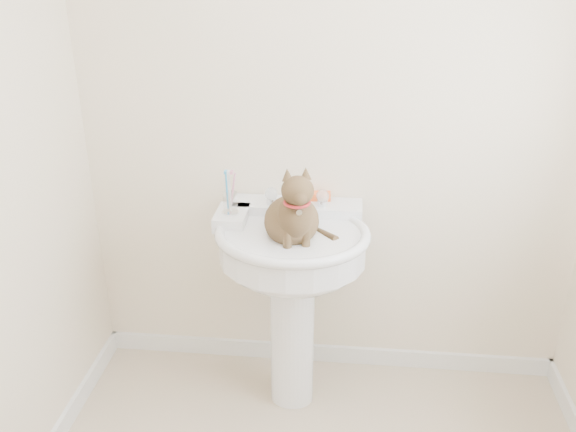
# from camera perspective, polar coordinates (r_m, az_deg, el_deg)

# --- Properties ---
(wall_back) EXTENTS (2.20, 0.00, 2.50)m
(wall_back) POSITION_cam_1_polar(r_m,az_deg,el_deg) (2.60, 4.19, 9.10)
(wall_back) COLOR beige
(wall_back) RESTS_ON ground
(baseboard_back) EXTENTS (2.20, 0.02, 0.09)m
(baseboard_back) POSITION_cam_1_polar(r_m,az_deg,el_deg) (3.14, 3.50, -12.69)
(baseboard_back) COLOR white
(baseboard_back) RESTS_ON floor
(pedestal_sink) EXTENTS (0.65, 0.64, 0.89)m
(pedestal_sink) POSITION_cam_1_polar(r_m,az_deg,el_deg) (2.55, 0.37, -4.51)
(pedestal_sink) COLOR white
(pedestal_sink) RESTS_ON floor
(faucet) EXTENTS (0.28, 0.12, 0.14)m
(faucet) POSITION_cam_1_polar(r_m,az_deg,el_deg) (2.59, 0.79, 1.77)
(faucet) COLOR silver
(faucet) RESTS_ON pedestal_sink
(soap_bar) EXTENTS (0.09, 0.06, 0.03)m
(soap_bar) POSITION_cam_1_polar(r_m,az_deg,el_deg) (2.68, 3.04, 1.88)
(soap_bar) COLOR orange
(soap_bar) RESTS_ON pedestal_sink
(toothbrush_cup) EXTENTS (0.07, 0.07, 0.18)m
(toothbrush_cup) POSITION_cam_1_polar(r_m,az_deg,el_deg) (2.53, -5.42, 1.29)
(toothbrush_cup) COLOR silver
(toothbrush_cup) RESTS_ON pedestal_sink
(cat) EXTENTS (0.24, 0.30, 0.44)m
(cat) POSITION_cam_1_polar(r_m,az_deg,el_deg) (2.39, 0.44, -0.06)
(cat) COLOR brown
(cat) RESTS_ON pedestal_sink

